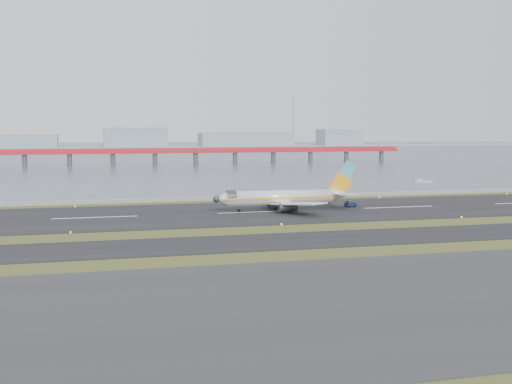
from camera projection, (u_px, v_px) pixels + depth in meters
ground at (292, 230)px, 134.79m from camera, size 1000.00×1000.00×0.00m
apron_strip at (423, 296)px, 81.82m from camera, size 1000.00×50.00×0.10m
taxiway_strip at (311, 240)px, 123.23m from camera, size 1000.00×18.00×0.10m
runway_strip at (256, 212)px, 163.69m from camera, size 1000.00×45.00×0.10m
seawall at (231, 198)px, 192.54m from camera, size 1000.00×2.50×1.00m
bay_water at (136, 152)px, 577.86m from camera, size 1400.00×800.00×1.30m
red_pier at (196, 152)px, 379.86m from camera, size 260.00×5.00×10.20m
far_shoreline at (139, 141)px, 734.77m from camera, size 1400.00×80.00×60.50m
airliner at (285, 197)px, 166.84m from camera, size 38.52×32.89×12.80m
pushback_tug at (350, 204)px, 173.99m from camera, size 3.22×2.33×1.86m
workboat_near at (422, 181)px, 252.06m from camera, size 7.18×3.57×1.67m
workboat_far at (347, 172)px, 309.85m from camera, size 6.41×2.08×1.55m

